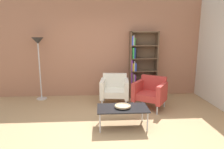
# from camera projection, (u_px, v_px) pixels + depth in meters

# --- Properties ---
(ground_plane) EXTENTS (8.32, 8.32, 0.00)m
(ground_plane) POSITION_uv_depth(u_px,v_px,m) (109.00, 133.00, 3.77)
(ground_plane) COLOR tan
(brick_back_panel) EXTENTS (6.40, 0.12, 2.90)m
(brick_back_panel) POSITION_uv_depth(u_px,v_px,m) (105.00, 47.00, 5.89)
(brick_back_panel) COLOR #A87056
(brick_back_panel) RESTS_ON ground_plane
(bookshelf_tall) EXTENTS (0.80, 0.30, 1.90)m
(bookshelf_tall) POSITION_uv_depth(u_px,v_px,m) (140.00, 66.00, 5.86)
(bookshelf_tall) COLOR brown
(bookshelf_tall) RESTS_ON ground_plane
(coffee_table_low) EXTENTS (1.00, 0.56, 0.40)m
(coffee_table_low) POSITION_uv_depth(u_px,v_px,m) (123.00, 109.00, 3.96)
(coffee_table_low) COLOR black
(coffee_table_low) RESTS_ON ground_plane
(decorative_bowl) EXTENTS (0.32, 0.32, 0.05)m
(decorative_bowl) POSITION_uv_depth(u_px,v_px,m) (123.00, 106.00, 3.94)
(decorative_bowl) COLOR tan
(decorative_bowl) RESTS_ON coffee_table_low
(armchair_corner_red) EXTENTS (0.94, 0.93, 0.78)m
(armchair_corner_red) POSITION_uv_depth(u_px,v_px,m) (150.00, 92.00, 4.99)
(armchair_corner_red) COLOR #B73833
(armchair_corner_red) RESTS_ON ground_plane
(armchair_by_bookshelf) EXTENTS (0.78, 0.73, 0.78)m
(armchair_by_bookshelf) POSITION_uv_depth(u_px,v_px,m) (115.00, 89.00, 5.28)
(armchair_by_bookshelf) COLOR white
(armchair_by_bookshelf) RESTS_ON ground_plane
(floor_lamp_torchiere) EXTENTS (0.32, 0.32, 1.74)m
(floor_lamp_torchiere) POSITION_uv_depth(u_px,v_px,m) (38.00, 48.00, 5.46)
(floor_lamp_torchiere) COLOR silver
(floor_lamp_torchiere) RESTS_ON ground_plane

